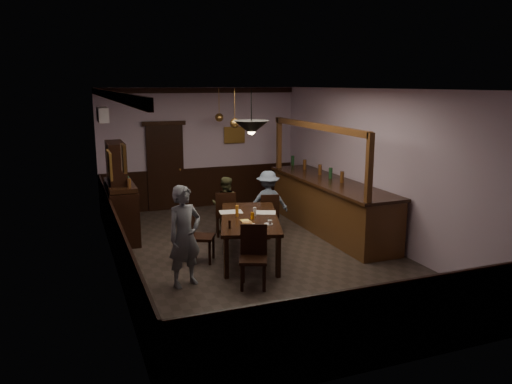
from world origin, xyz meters
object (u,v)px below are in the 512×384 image
chair_near (254,253)px  person_seated_right (268,202)px  chair_far_right (269,213)px  pendant_brass_far (219,118)px  person_standing (185,236)px  coffee_cup (270,222)px  pendant_iron (251,128)px  sideboard (120,201)px  dining_table (250,220)px  pendant_brass_mid (235,123)px  chair_far_left (225,212)px  chair_side (197,233)px  soda_can (252,216)px  bar_counter (330,204)px  person_seated_left (225,205)px

chair_near → person_seated_right: bearing=86.0°
chair_far_right → person_seated_right: 0.32m
chair_near → pendant_brass_far: pendant_brass_far is taller
person_standing → coffee_cup: person_standing is taller
person_seated_right → coffee_cup: size_ratio=16.40×
person_standing → pendant_brass_far: 4.83m
person_seated_right → pendant_iron: (-1.15, -2.10, 1.76)m
person_standing → sideboard: sideboard is taller
dining_table → pendant_iron: bearing=-107.9°
person_standing → pendant_brass_far: pendant_brass_far is taller
chair_far_right → pendant_brass_mid: (-0.56, 0.50, 1.81)m
chair_far_left → chair_side: 1.54m
pendant_brass_mid → pendant_brass_far: same height
chair_side → pendant_brass_far: 3.94m
chair_near → person_standing: size_ratio=0.60×
dining_table → coffee_cup: 0.64m
dining_table → soda_can: (-0.00, -0.15, 0.12)m
person_seated_right → bar_counter: bearing=176.3°
dining_table → person_seated_right: size_ratio=1.83×
dining_table → person_standing: (-1.38, -0.87, 0.11)m
person_standing → pendant_brass_far: size_ratio=1.96×
chair_near → pendant_brass_mid: bearing=99.5°
chair_far_left → bar_counter: bearing=-177.2°
chair_far_left → chair_far_right: chair_far_left is taller
bar_counter → soda_can: bearing=-153.3°
chair_side → person_seated_left: 1.80m
chair_far_left → chair_near: chair_near is taller
person_standing → person_seated_right: person_standing is taller
chair_side → pendant_brass_mid: (1.20, 1.47, 1.77)m
coffee_cup → pendant_iron: 1.67m
chair_far_left → coffee_cup: (0.17, -1.96, 0.28)m
chair_near → soda_can: chair_near is taller
soda_can → bar_counter: size_ratio=0.03×
chair_far_left → chair_side: chair_side is taller
person_seated_right → dining_table: bearing=70.2°
sideboard → pendant_brass_mid: (2.31, -0.37, 1.51)m
chair_side → person_seated_left: (0.99, 1.51, 0.07)m
dining_table → sideboard: (-2.05, 1.94, 0.11)m
person_standing → bar_counter: 3.97m
bar_counter → chair_far_right: bearing=173.8°
chair_side → person_standing: 1.10m
soda_can → sideboard: (-2.04, 2.10, -0.02)m
pendant_brass_far → pendant_brass_mid: bearing=-96.5°
person_seated_left → bar_counter: size_ratio=0.29×
chair_far_left → person_seated_left: 0.29m
chair_far_right → pendant_brass_far: bearing=-67.6°
chair_far_right → soda_can: chair_far_right is taller
person_seated_left → pendant_brass_far: pendant_brass_far is taller
chair_far_right → pendant_brass_mid: size_ratio=1.09×
person_seated_left → bar_counter: (2.11, -0.68, -0.02)m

